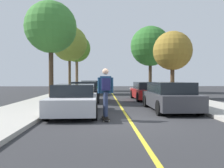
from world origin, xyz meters
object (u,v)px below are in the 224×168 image
parked_car_left_nearest (74,99)px  skateboard (105,118)px  parked_car_left_farthest (93,86)px  street_tree_left_near (70,44)px  street_tree_left_nearest (51,28)px  parked_car_right_near (147,91)px  street_tree_right_nearest (173,51)px  street_tree_left_far (77,49)px  skateboarder (106,90)px  parked_car_left_near (85,92)px  street_tree_right_near (150,46)px  parked_car_right_nearest (170,96)px  parked_car_left_far (90,88)px

parked_car_left_nearest → skateboard: (1.33, -1.55, -0.55)m
parked_car_left_farthest → street_tree_left_near: size_ratio=0.68×
street_tree_left_near → parked_car_left_farthest: bearing=71.1°
street_tree_left_near → parked_car_left_nearest: bearing=-80.9°
street_tree_left_nearest → skateboard: bearing=-62.2°
parked_car_right_near → street_tree_right_nearest: street_tree_right_nearest is taller
parked_car_left_farthest → street_tree_left_far: 5.22m
parked_car_right_near → skateboarder: size_ratio=2.38×
parked_car_left_near → parked_car_right_near: bearing=13.4°
street_tree_left_nearest → street_tree_left_far: bearing=90.0°
parked_car_left_nearest → parked_car_left_farthest: (-0.00, 19.35, -0.00)m
street_tree_left_nearest → street_tree_right_near: bearing=50.7°
parked_car_right_near → skateboard: 8.71m
street_tree_right_nearest → skateboard: size_ratio=5.85×
parked_car_right_near → street_tree_left_near: 10.29m
parked_car_right_near → street_tree_left_near: size_ratio=0.64×
street_tree_left_nearest → parked_car_right_nearest: bearing=-31.9°
street_tree_right_nearest → parked_car_right_nearest: bearing=-108.2°
parked_car_left_near → parked_car_left_far: size_ratio=0.93×
parked_car_left_nearest → parked_car_left_far: size_ratio=0.99×
parked_car_left_near → skateboarder: (1.33, -7.11, 0.47)m
skateboard → parked_car_left_far: bearing=95.5°
parked_car_left_near → skateboard: size_ratio=4.79×
skateboarder → street_tree_left_nearest: bearing=117.7°
parked_car_left_farthest → skateboard: parked_car_left_farthest is taller
street_tree_left_nearest → street_tree_right_nearest: (8.64, 2.35, -1.17)m
parked_car_right_near → parked_car_left_near: bearing=-166.6°
parked_car_left_farthest → parked_car_right_nearest: 18.98m
parked_car_left_near → street_tree_left_far: street_tree_left_far is taller
parked_car_left_near → parked_car_right_nearest: 6.41m
parked_car_left_near → parked_car_right_near: size_ratio=0.95×
skateboarder → skateboard: bearing=95.2°
parked_car_left_far → street_tree_left_nearest: 8.68m
parked_car_left_farthest → street_tree_right_nearest: street_tree_right_nearest is taller
parked_car_left_far → skateboarder: size_ratio=2.44×
parked_car_left_far → street_tree_right_nearest: 8.74m
street_tree_right_nearest → street_tree_left_near: bearing=145.6°
parked_car_right_nearest → parked_car_right_near: 5.69m
parked_car_left_nearest → parked_car_left_far: 12.29m
street_tree_left_far → skateboarder: (3.43, -21.12, -4.27)m
parked_car_left_near → street_tree_right_near: (6.53, 9.97, 4.51)m
parked_car_left_near → street_tree_left_nearest: street_tree_left_nearest is taller
parked_car_left_nearest → skateboard: parked_car_left_nearest is taller
parked_car_right_near → street_tree_left_nearest: street_tree_left_nearest is taller
street_tree_left_nearest → street_tree_right_nearest: size_ratio=1.27×
parked_car_left_far → parked_car_right_near: 7.23m
parked_car_left_farthest → parked_car_right_near: (4.43, -12.78, 0.02)m
parked_car_right_near → parked_car_left_nearest: bearing=-124.0°
street_tree_left_nearest → street_tree_left_near: size_ratio=0.95×
parked_car_left_farthest → street_tree_right_near: (6.53, -3.86, 4.54)m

